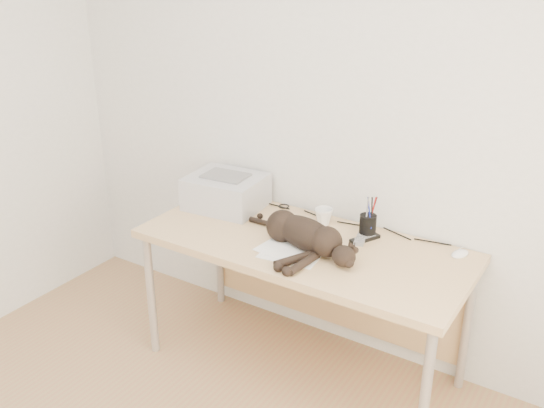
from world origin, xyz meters
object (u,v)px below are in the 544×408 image
Objects in this scene: printer at (226,191)px; mouse at (460,252)px; desk at (311,259)px; pen_cup at (368,225)px; cat at (302,234)px; mug at (323,217)px.

mouse is at bearing 5.64° from printer.
pen_cup reaches higher than desk.
mouse is at bearing 40.66° from cat.
pen_cup is at bearing -153.31° from mouse.
pen_cup reaches higher than printer.
printer is 1.25m from mouse.
mug is 0.69m from mouse.
mouse is (1.25, 0.12, -0.07)m from printer.
mug is (-0.04, 0.29, -0.03)m from cat.
desk is 3.82× the size of printer.
desk is 7.55× the size of pen_cup.
mug is at bearing 178.36° from pen_cup.
printer reaches higher than desk.
pen_cup reaches higher than mouse.
desk is at bearing -6.34° from printer.
desk is 2.33× the size of cat.
desk is 0.33m from pen_cup.
pen_cup reaches higher than cat.
desk is 0.72m from mouse.
cat is at bearing -81.22° from desk.
printer is 1.98× the size of pen_cup.
cat reaches higher than desk.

